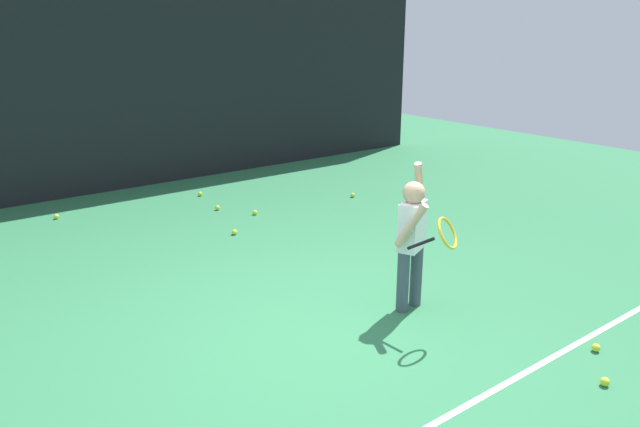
# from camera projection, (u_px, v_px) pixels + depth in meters

# --- Properties ---
(ground_plane) EXTENTS (20.00, 20.00, 0.00)m
(ground_plane) POSITION_uv_depth(u_px,v_px,m) (309.00, 337.00, 4.99)
(ground_plane) COLOR #2D7247
(court_line_baseline) EXTENTS (9.00, 0.05, 0.00)m
(court_line_baseline) POSITION_uv_depth(u_px,v_px,m) (436.00, 423.00, 3.91)
(court_line_baseline) COLOR white
(court_line_baseline) RESTS_ON ground
(back_fence_windscreen) EXTENTS (13.12, 0.08, 3.58)m
(back_fence_windscreen) POSITION_uv_depth(u_px,v_px,m) (82.00, 76.00, 8.75)
(back_fence_windscreen) COLOR black
(back_fence_windscreen) RESTS_ON ground
(fence_post_1) EXTENTS (0.09, 0.09, 3.73)m
(fence_post_1) POSITION_uv_depth(u_px,v_px,m) (81.00, 70.00, 8.77)
(fence_post_1) COLOR slate
(fence_post_1) RESTS_ON ground
(fence_post_2) EXTENTS (0.09, 0.09, 3.73)m
(fence_post_2) POSITION_uv_depth(u_px,v_px,m) (395.00, 57.00, 12.45)
(fence_post_2) COLOR slate
(fence_post_2) RESTS_ON ground
(tennis_player) EXTENTS (0.52, 0.78, 1.35)m
(tennis_player) POSITION_uv_depth(u_px,v_px,m) (413.00, 234.00, 5.28)
(tennis_player) COLOR #3F4C59
(tennis_player) RESTS_ON ground
(tennis_ball_0) EXTENTS (0.07, 0.07, 0.07)m
(tennis_ball_0) POSITION_uv_depth(u_px,v_px,m) (605.00, 382.00, 4.31)
(tennis_ball_0) COLOR #CCE033
(tennis_ball_0) RESTS_ON ground
(tennis_ball_1) EXTENTS (0.07, 0.07, 0.07)m
(tennis_ball_1) POSITION_uv_depth(u_px,v_px,m) (218.00, 208.00, 8.41)
(tennis_ball_1) COLOR #CCE033
(tennis_ball_1) RESTS_ON ground
(tennis_ball_2) EXTENTS (0.07, 0.07, 0.07)m
(tennis_ball_2) POSITION_uv_depth(u_px,v_px,m) (200.00, 194.00, 9.10)
(tennis_ball_2) COLOR #CCE033
(tennis_ball_2) RESTS_ON ground
(tennis_ball_3) EXTENTS (0.07, 0.07, 0.07)m
(tennis_ball_3) POSITION_uv_depth(u_px,v_px,m) (353.00, 195.00, 9.04)
(tennis_ball_3) COLOR #CCE033
(tennis_ball_3) RESTS_ON ground
(tennis_ball_4) EXTENTS (0.07, 0.07, 0.07)m
(tennis_ball_4) POSITION_uv_depth(u_px,v_px,m) (255.00, 212.00, 8.20)
(tennis_ball_4) COLOR #CCE033
(tennis_ball_4) RESTS_ON ground
(tennis_ball_5) EXTENTS (0.07, 0.07, 0.07)m
(tennis_ball_5) POSITION_uv_depth(u_px,v_px,m) (596.00, 348.00, 4.76)
(tennis_ball_5) COLOR #CCE033
(tennis_ball_5) RESTS_ON ground
(tennis_ball_6) EXTENTS (0.07, 0.07, 0.07)m
(tennis_ball_6) POSITION_uv_depth(u_px,v_px,m) (56.00, 217.00, 8.03)
(tennis_ball_6) COLOR #CCE033
(tennis_ball_6) RESTS_ON ground
(tennis_ball_7) EXTENTS (0.07, 0.07, 0.07)m
(tennis_ball_7) POSITION_uv_depth(u_px,v_px,m) (234.00, 232.00, 7.42)
(tennis_ball_7) COLOR #CCE033
(tennis_ball_7) RESTS_ON ground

